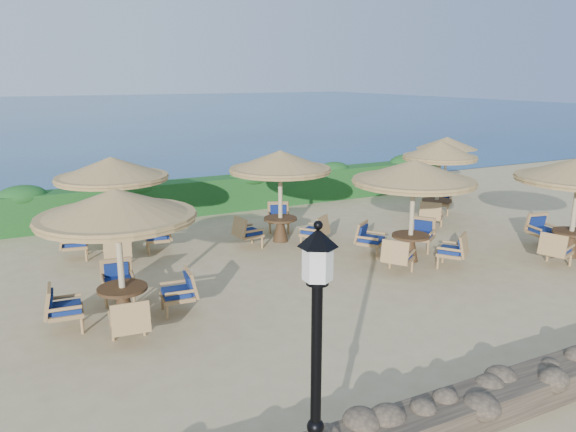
{
  "coord_description": "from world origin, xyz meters",
  "views": [
    {
      "loc": [
        -7.34,
        -11.17,
        4.7
      ],
      "look_at": [
        -1.23,
        0.85,
        1.3
      ],
      "focal_mm": 35.0,
      "sensor_mm": 36.0,
      "label": 1
    }
  ],
  "objects": [
    {
      "name": "extra_parasol",
      "position": [
        7.8,
        5.2,
        2.17
      ],
      "size": [
        2.3,
        2.3,
        2.41
      ],
      "color": "#C6B58C",
      "rests_on": "ground"
    },
    {
      "name": "cafe_set_0",
      "position": [
        -5.59,
        -0.63,
        1.87
      ],
      "size": [
        3.01,
        3.01,
        2.65
      ],
      "color": "#C6B58C",
      "rests_on": "ground"
    },
    {
      "name": "cafe_set_1",
      "position": [
        1.76,
        -0.24,
        1.9
      ],
      "size": [
        3.13,
        3.13,
        2.65
      ],
      "color": "#C6B58C",
      "rests_on": "ground"
    },
    {
      "name": "ground",
      "position": [
        0.0,
        0.0,
        0.0
      ],
      "size": [
        120.0,
        120.0,
        0.0
      ],
      "primitive_type": "plane",
      "color": "tan",
      "rests_on": "ground"
    },
    {
      "name": "sea",
      "position": [
        0.0,
        70.0,
        0.0
      ],
      "size": [
        160.0,
        160.0,
        0.0
      ],
      "primitive_type": "plane",
      "color": "navy",
      "rests_on": "ground"
    },
    {
      "name": "cafe_set_4",
      "position": [
        -0.45,
        2.87,
        1.93
      ],
      "size": [
        2.9,
        2.9,
        2.65
      ],
      "color": "#C6B58C",
      "rests_on": "ground"
    },
    {
      "name": "lamp_post",
      "position": [
        -4.8,
        -6.8,
        1.55
      ],
      "size": [
        0.44,
        0.44,
        3.31
      ],
      "color": "black",
      "rests_on": "ground"
    },
    {
      "name": "hedge",
      "position": [
        0.0,
        7.2,
        0.6
      ],
      "size": [
        18.0,
        0.9,
        1.2
      ],
      "primitive_type": "cube",
      "color": "#164419",
      "rests_on": "ground"
    },
    {
      "name": "stone_wall",
      "position": [
        0.0,
        -6.2,
        0.22
      ],
      "size": [
        15.0,
        0.65,
        0.44
      ],
      "primitive_type": "cube",
      "color": "brown",
      "rests_on": "ground"
    },
    {
      "name": "cafe_set_5",
      "position": [
        5.22,
        2.69,
        1.92
      ],
      "size": [
        2.58,
        2.41,
        2.65
      ],
      "color": "#C6B58C",
      "rests_on": "ground"
    },
    {
      "name": "cafe_set_3",
      "position": [
        -4.91,
        3.7,
        1.85
      ],
      "size": [
        2.92,
        2.92,
        2.65
      ],
      "color": "#C6B58C",
      "rests_on": "ground"
    }
  ]
}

